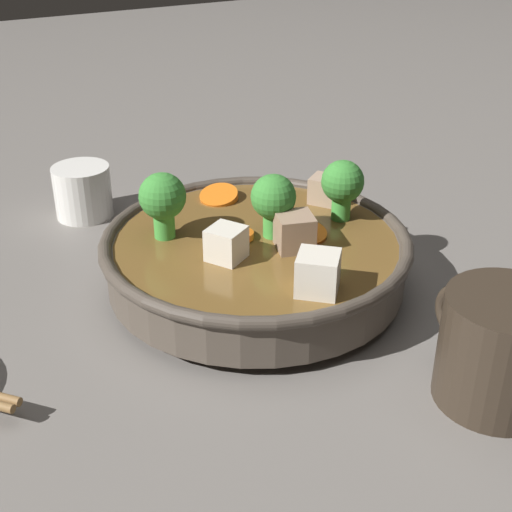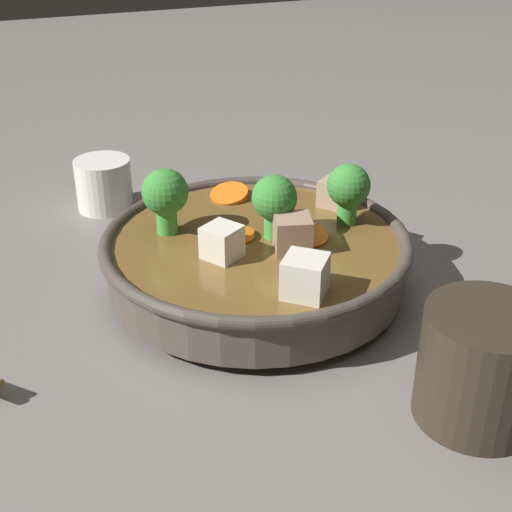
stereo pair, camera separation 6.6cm
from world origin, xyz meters
name	(u,v)px [view 2 (the right image)]	position (x,y,z in m)	size (l,w,h in m)	color
ground_plane	(256,289)	(0.00, 0.00, 0.00)	(3.00, 3.00, 0.00)	slate
stirfry_bowl	(257,253)	(0.00, 0.00, 0.04)	(0.29, 0.29, 0.11)	#51473D
tea_cup	(104,184)	(0.24, 0.09, 0.03)	(0.06, 0.06, 0.06)	white
dark_mug	(481,365)	(-0.22, -0.08, 0.04)	(0.11, 0.09, 0.09)	#33281E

